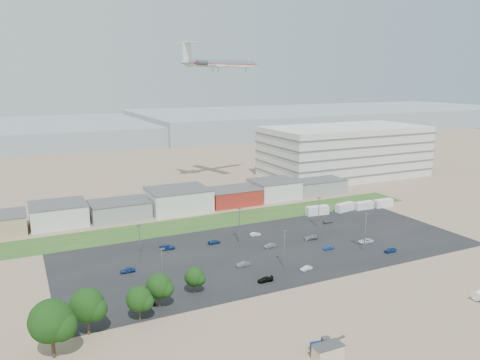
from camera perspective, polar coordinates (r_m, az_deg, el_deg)
ground at (r=119.15m, az=6.50°, el=-11.76°), size 700.00×700.00×0.00m
parking_lot at (r=137.38m, az=3.78°, el=-8.37°), size 120.00×50.00×0.01m
grass_strip at (r=162.52m, az=-3.37°, el=-5.06°), size 160.00×16.00×0.02m
hills_backdrop at (r=420.67m, az=-12.20°, el=6.02°), size 700.00×200.00×9.00m
building_row at (r=173.60m, az=-11.00°, el=-2.76°), size 170.00×20.00×8.00m
parking_garage at (r=241.42m, az=12.63°, el=3.44°), size 80.00×40.00×25.00m
portable_shed at (r=88.82m, az=10.68°, el=-19.91°), size 5.45×2.86×2.74m
telehandler at (r=90.59m, az=9.98°, el=-19.19°), size 6.81×3.37×2.71m
box_trailer_a at (r=171.93m, az=9.40°, el=-3.68°), size 8.70×3.48×3.18m
box_trailer_b at (r=178.63m, az=12.66°, el=-3.24°), size 8.29×3.96×2.98m
box_trailer_c at (r=182.93m, az=14.88°, el=-3.01°), size 7.67×2.52×2.86m
box_trailer_d at (r=188.04m, az=17.07°, el=-2.71°), size 7.97×2.52×2.98m
tree_far_left at (r=91.57m, az=-22.02°, el=-16.12°), size 8.25×8.25×12.37m
tree_left at (r=97.05m, az=-18.14°, el=-14.70°), size 7.11×7.11×10.67m
tree_mid at (r=99.96m, az=-12.21°, el=-14.27°), size 5.55×5.55×8.33m
tree_right at (r=104.08m, az=-9.85°, el=-12.91°), size 5.87×5.87×8.80m
tree_near at (r=109.65m, az=-5.61°, el=-11.91°), size 4.75×4.75×7.12m
lightpole_front_l at (r=110.25m, az=-9.44°, el=-10.88°), size 1.25×0.52×10.67m
lightpole_front_m at (r=123.70m, az=5.43°, el=-8.34°), size 1.16×0.48×9.87m
lightpole_front_r at (r=138.92m, az=15.00°, el=-6.15°), size 1.28×0.53×10.90m
lightpole_back_l at (r=131.23m, az=-12.14°, el=-7.42°), size 1.12×0.47×9.52m
lightpole_back_m at (r=140.44m, az=-0.07°, el=-5.54°), size 1.27×0.53×10.80m
lightpole_back_r at (r=156.77m, az=9.56°, el=-3.92°), size 1.20×0.50×10.19m
airliner at (r=212.93m, az=-2.31°, el=13.99°), size 51.05×40.71×13.27m
parked_car_0 at (r=146.42m, az=15.06°, el=-7.19°), size 4.89×2.69×1.30m
parked_car_1 at (r=138.82m, az=10.75°, el=-8.10°), size 3.42×1.33×1.11m
parked_car_2 at (r=140.99m, az=17.85°, el=-8.13°), size 3.68×1.49×1.25m
parked_car_3 at (r=116.28m, az=3.11°, el=-12.01°), size 4.06×1.74×1.17m
parked_car_4 at (r=124.87m, az=0.40°, el=-10.21°), size 3.82×1.48×1.24m
parked_car_5 at (r=124.43m, az=-13.55°, el=-10.63°), size 3.89×1.65×1.31m
parked_car_6 at (r=141.07m, az=-3.17°, el=-7.55°), size 3.95×1.81×1.12m
parked_car_7 at (r=138.15m, az=3.69°, el=-7.98°), size 3.65×1.36×1.19m
parked_car_8 at (r=163.02m, az=10.68°, el=-4.98°), size 3.66×1.70×1.21m
parked_car_9 at (r=138.09m, az=-8.87°, el=-8.10°), size 4.76×2.49×1.28m
parked_car_10 at (r=106.81m, az=-11.32°, el=-14.57°), size 3.91×1.60×1.13m
parked_car_11 at (r=147.69m, az=1.89°, el=-6.61°), size 3.51×1.30×1.15m
parked_car_12 at (r=145.98m, az=8.61°, el=-6.95°), size 4.55×2.19×1.28m
parked_car_13 at (r=123.70m, az=8.09°, el=-10.60°), size 3.43×1.54×1.09m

